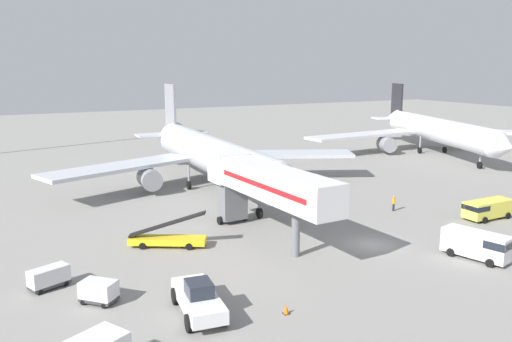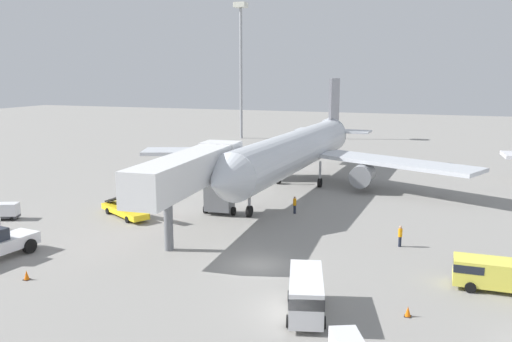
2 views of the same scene
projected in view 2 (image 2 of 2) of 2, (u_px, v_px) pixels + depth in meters
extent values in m
plane|color=gray|center=(259.00, 265.00, 37.93)|extent=(300.00, 300.00, 0.00)
cylinder|color=silver|center=(294.00, 151.00, 62.03)|extent=(5.89, 34.51, 4.55)
cone|color=silver|center=(222.00, 182.00, 44.53)|extent=(4.62, 4.24, 4.46)
cone|color=silver|center=(336.00, 131.00, 80.50)|extent=(4.57, 6.49, 4.32)
cube|color=gray|center=(334.00, 103.00, 78.29)|extent=(0.55, 4.98, 7.28)
cube|color=silver|center=(351.00, 131.00, 77.59)|extent=(5.60, 3.83, 0.24)
cube|color=silver|center=(315.00, 130.00, 79.62)|extent=(5.60, 3.83, 0.24)
cube|color=silver|center=(394.00, 162.00, 60.60)|extent=(19.73, 12.50, 0.44)
cube|color=silver|center=(219.00, 151.00, 68.81)|extent=(19.94, 11.24, 0.44)
cylinder|color=gray|center=(362.00, 175.00, 60.99)|extent=(2.63, 3.36, 2.51)
cylinder|color=gray|center=(238.00, 166.00, 66.75)|extent=(2.63, 3.36, 2.51)
cylinder|color=gray|center=(249.00, 198.00, 50.31)|extent=(0.28, 0.28, 2.59)
cylinder|color=black|center=(249.00, 211.00, 50.54)|extent=(0.39, 1.11, 1.10)
cylinder|color=gray|center=(320.00, 172.00, 63.42)|extent=(0.28, 0.28, 2.59)
cylinder|color=black|center=(320.00, 183.00, 63.65)|extent=(0.39, 1.11, 1.10)
cylinder|color=gray|center=(279.00, 169.00, 65.36)|extent=(0.28, 0.28, 2.59)
cylinder|color=black|center=(279.00, 180.00, 65.60)|extent=(0.39, 1.11, 1.10)
cube|color=silver|center=(184.00, 172.00, 43.17)|extent=(3.91, 15.98, 2.70)
cube|color=red|center=(167.00, 171.00, 43.60)|extent=(0.81, 13.28, 0.44)
cube|color=silver|center=(221.00, 157.00, 51.19)|extent=(3.61, 3.00, 2.84)
cube|color=#232833|center=(226.00, 152.00, 52.37)|extent=(3.31, 0.43, 0.90)
cube|color=slate|center=(219.00, 191.00, 51.22)|extent=(2.65, 1.94, 3.81)
cylinder|color=black|center=(206.00, 209.00, 51.96)|extent=(0.35, 0.82, 0.80)
cylinder|color=black|center=(233.00, 211.00, 51.16)|extent=(0.35, 0.82, 0.80)
cylinder|color=slate|center=(168.00, 224.00, 40.81)|extent=(0.70, 0.70, 4.21)
cylinder|color=black|center=(30.00, 246.00, 40.43)|extent=(0.53, 1.14, 1.10)
cylinder|color=black|center=(11.00, 242.00, 41.35)|extent=(0.53, 1.14, 1.10)
cube|color=yellow|center=(125.00, 211.00, 50.55)|extent=(6.62, 4.71, 0.55)
cube|color=black|center=(124.00, 196.00, 50.29)|extent=(6.29, 4.09, 2.32)
cylinder|color=black|center=(143.00, 217.00, 49.60)|extent=(0.63, 0.49, 0.60)
cylinder|color=black|center=(127.00, 220.00, 48.61)|extent=(0.63, 0.49, 0.60)
cylinder|color=black|center=(123.00, 208.00, 52.60)|extent=(0.63, 0.49, 0.60)
cylinder|color=black|center=(108.00, 211.00, 51.60)|extent=(0.63, 0.49, 0.60)
cube|color=white|center=(306.00, 293.00, 29.99)|extent=(3.15, 5.57, 2.00)
cube|color=#1E232D|center=(306.00, 299.00, 28.15)|extent=(2.25, 2.12, 0.64)
cylinder|color=black|center=(322.00, 322.00, 28.49)|extent=(0.50, 0.74, 0.68)
cylinder|color=black|center=(289.00, 321.00, 28.63)|extent=(0.50, 0.74, 0.68)
cylinder|color=black|center=(320.00, 297.00, 31.69)|extent=(0.50, 0.74, 0.68)
cylinder|color=black|center=(291.00, 296.00, 31.84)|extent=(0.50, 0.74, 0.68)
cube|color=#E5DB4C|center=(500.00, 274.00, 33.37)|extent=(5.61, 2.07, 1.62)
cube|color=#1E232D|center=(468.00, 265.00, 33.93)|extent=(1.81, 2.07, 0.52)
cylinder|color=black|center=(470.00, 287.00, 33.17)|extent=(0.68, 0.37, 0.68)
cylinder|color=black|center=(469.00, 276.00, 34.98)|extent=(0.68, 0.37, 0.68)
cube|color=#38383D|center=(4.00, 216.00, 49.78)|extent=(2.98, 2.15, 0.22)
cube|color=silver|center=(3.00, 209.00, 49.66)|extent=(2.98, 2.15, 1.14)
cylinder|color=black|center=(17.00, 216.00, 50.39)|extent=(0.38, 0.25, 0.36)
cylinder|color=black|center=(12.00, 219.00, 49.29)|extent=(0.38, 0.25, 0.36)
cylinder|color=black|center=(1.00, 229.00, 46.20)|extent=(0.34, 0.34, 0.36)
cylinder|color=black|center=(0.00, 234.00, 44.77)|extent=(0.34, 0.34, 0.36)
cylinder|color=#1E2333|center=(400.00, 242.00, 41.91)|extent=(0.29, 0.29, 0.81)
cylinder|color=orange|center=(400.00, 233.00, 41.78)|extent=(0.39, 0.39, 0.64)
sphere|color=tan|center=(401.00, 227.00, 41.70)|extent=(0.22, 0.22, 0.22)
cylinder|color=#1E2333|center=(295.00, 209.00, 51.79)|extent=(0.34, 0.34, 0.83)
cylinder|color=orange|center=(295.00, 202.00, 51.65)|extent=(0.46, 0.46, 0.66)
sphere|color=tan|center=(295.00, 197.00, 51.57)|extent=(0.22, 0.22, 0.22)
cube|color=black|center=(27.00, 280.00, 35.26)|extent=(0.41, 0.41, 0.03)
cone|color=orange|center=(27.00, 275.00, 35.21)|extent=(0.35, 0.35, 0.61)
cube|color=black|center=(408.00, 316.00, 29.95)|extent=(0.39, 0.39, 0.03)
cone|color=orange|center=(408.00, 311.00, 29.89)|extent=(0.33, 0.33, 0.57)
cylinder|color=#93969B|center=(241.00, 74.00, 109.33)|extent=(0.56, 0.56, 26.36)
cube|color=silver|center=(241.00, 5.00, 106.85)|extent=(2.40, 2.40, 1.00)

